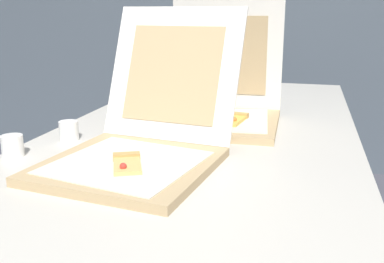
{
  "coord_description": "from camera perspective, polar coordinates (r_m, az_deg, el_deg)",
  "views": [
    {
      "loc": [
        0.3,
        -0.65,
        1.11
      ],
      "look_at": [
        0.02,
        0.43,
        0.8
      ],
      "focal_mm": 41.15,
      "sensor_mm": 36.0,
      "label": 1
    }
  ],
  "objects": [
    {
      "name": "table",
      "position": [
        1.35,
        0.94,
        -2.46
      ],
      "size": [
        0.94,
        2.17,
        0.74
      ],
      "color": "beige",
      "rests_on": "ground"
    },
    {
      "name": "pizza_box_front",
      "position": [
        1.1,
        -6.76,
        -1.31
      ],
      "size": [
        0.45,
        0.57,
        0.38
      ],
      "rotation": [
        0.0,
        0.0,
        -0.13
      ],
      "color": "tan",
      "rests_on": "table"
    },
    {
      "name": "pizza_box_middle",
      "position": [
        1.48,
        3.76,
        3.26
      ],
      "size": [
        0.39,
        0.4,
        0.4
      ],
      "rotation": [
        0.0,
        0.0,
        0.02
      ],
      "color": "tan",
      "rests_on": "table"
    },
    {
      "name": "cup_white_mid",
      "position": [
        1.43,
        -9.63,
        1.41
      ],
      "size": [
        0.06,
        0.06,
        0.06
      ],
      "primitive_type": "cylinder",
      "color": "white",
      "rests_on": "table"
    },
    {
      "name": "cup_white_near_center",
      "position": [
        1.34,
        -15.67,
        0.09
      ],
      "size": [
        0.06,
        0.06,
        0.06
      ],
      "primitive_type": "cylinder",
      "color": "white",
      "rests_on": "table"
    },
    {
      "name": "cup_white_near_left",
      "position": [
        1.24,
        -22.25,
        -1.75
      ],
      "size": [
        0.06,
        0.06,
        0.06
      ],
      "primitive_type": "cylinder",
      "color": "white",
      "rests_on": "table"
    }
  ]
}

